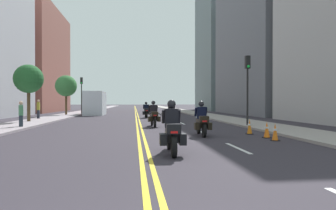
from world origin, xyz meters
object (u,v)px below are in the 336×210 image
Objects in this scene: motorcycle_4 at (146,111)px; traffic_cone_1 at (250,127)px; motorcycle_1 at (202,122)px; motorcycle_0 at (172,133)px; traffic_light_near at (248,78)px; street_tree_1 at (29,79)px; pedestrian_1 at (38,109)px; traffic_cone_0 at (275,132)px; street_tree_0 at (66,86)px; motorcycle_2 at (154,116)px; parked_truck at (96,104)px; traffic_light_far at (82,89)px; traffic_cone_2 at (267,130)px; motorcycle_3 at (172,114)px; pedestrian_0 at (21,114)px.

traffic_cone_1 is (4.40, -15.57, -0.28)m from motorcycle_4.
motorcycle_0 is at bearing -110.23° from motorcycle_1.
street_tree_1 is at bearing 160.13° from traffic_light_near.
traffic_cone_1 is 0.17× the size of street_tree_1.
pedestrian_1 is (-9.54, -2.08, 0.27)m from motorcycle_4.
traffic_cone_0 is at bearing -35.64° from motorcycle_1.
motorcycle_2 is at bearing -61.74° from street_tree_0.
motorcycle_4 is 9.77m from pedestrian_1.
street_tree_1 is (0.50, -3.94, 2.36)m from pedestrian_1.
parked_truck reaches higher than traffic_cone_0.
traffic_light_far is at bearing 129.39° from motorcycle_4.
traffic_light_far is (-9.54, 24.63, 2.51)m from motorcycle_1.
parked_truck is (-5.87, 18.56, 0.60)m from motorcycle_2.
traffic_cone_2 is 20.64m from pedestrian_1.
street_tree_1 is at bearing 123.35° from motorcycle_0.
traffic_light_far is at bearing 63.01° from street_tree_0.
street_tree_0 reaches higher than traffic_light_far.
traffic_light_far reaches higher than street_tree_1.
traffic_cone_1 is (4.45, 5.14, -0.28)m from motorcycle_0.
street_tree_0 reaches higher than pedestrian_1.
motorcycle_2 reaches higher than motorcycle_4.
parked_truck is at bearing -20.44° from traffic_light_far.
motorcycle_0 is 20.72m from motorcycle_4.
traffic_light_far is at bearing 159.56° from parked_truck.
traffic_light_far reaches higher than motorcycle_3.
motorcycle_4 is 2.95× the size of traffic_cone_2.
traffic_light_far is (-9.47, 14.06, 2.54)m from motorcycle_3.
pedestrian_1 reaches higher than traffic_cone_0.
motorcycle_1 is at bearing -130.62° from traffic_light_near.
street_tree_0 reaches higher than motorcycle_3.
street_tree_0 is at bearing 118.85° from motorcycle_1.
street_tree_1 reaches higher than pedestrian_0.
motorcycle_0 is 0.92× the size of motorcycle_2.
motorcycle_1 is 10.95m from pedestrian_0.
traffic_light_near is at bearing -58.75° from parked_truck.
street_tree_0 is at bearing -20.32° from pedestrian_0.
motorcycle_2 is at bearing 91.36° from motorcycle_0.
motorcycle_4 is 18.64m from traffic_cone_0.
motorcycle_3 reaches higher than traffic_cone_0.
traffic_cone_1 is at bearing -72.38° from motorcycle_3.
parked_truck reaches higher than pedestrian_1.
motorcycle_2 is 6.38m from traffic_light_near.
traffic_cone_2 is 26.97m from street_tree_0.
motorcycle_0 is 29.20m from parked_truck.
pedestrian_0 is (-9.73, 5.01, 0.18)m from motorcycle_1.
pedestrian_1 is at bearing 133.15° from traffic_cone_2.
motorcycle_2 is 1.43× the size of pedestrian_0.
street_tree_1 reaches higher than traffic_cone_1.
traffic_cone_2 is at bearing -103.07° from traffic_light_near.
traffic_light_near is (5.90, -11.42, 2.44)m from motorcycle_4.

